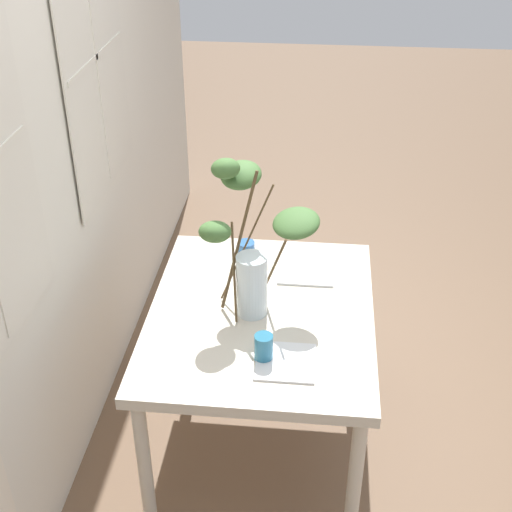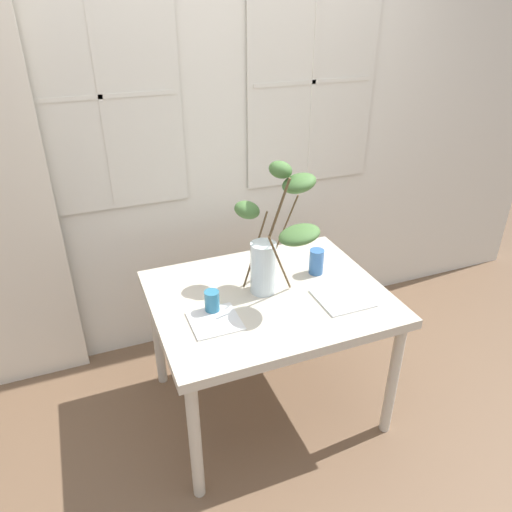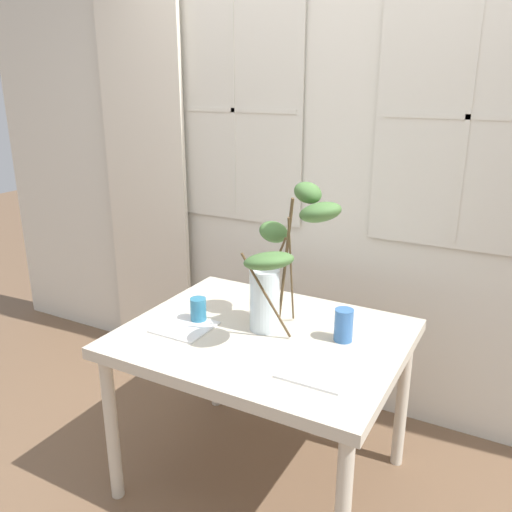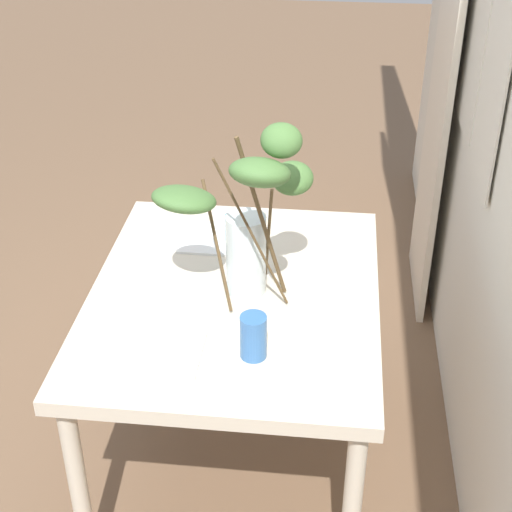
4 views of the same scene
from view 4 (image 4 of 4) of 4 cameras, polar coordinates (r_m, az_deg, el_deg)
The scene contains 8 objects.
ground at distance 3.05m, azimuth -1.39°, elevation -14.46°, with size 14.00×14.00×0.00m, color brown.
curtain_sheer_side at distance 3.50m, azimuth 13.72°, elevation 13.77°, with size 0.60×0.03×2.33m, color silver.
dining_table at distance 2.60m, azimuth -1.58°, elevation -4.04°, with size 1.17×0.94×0.76m.
vase_with_branches at distance 2.34m, azimuth -0.83°, elevation 2.93°, with size 0.44×0.52×0.66m.
drinking_glass_blue_left at distance 2.79m, azimuth -1.55°, elevation 1.97°, with size 0.07×0.07×0.11m, color teal.
drinking_glass_blue_right at distance 2.24m, azimuth -0.19°, elevation -5.93°, with size 0.08×0.08×0.14m, color #386BAD.
plate_square_left at distance 2.84m, azimuth -3.21°, elevation 1.31°, with size 0.23×0.23×0.01m, color white.
plate_square_right at distance 2.32m, azimuth -7.04°, elevation -6.75°, with size 0.25×0.25×0.01m, color white.
Camera 4 is at (2.08, 0.30, 2.20)m, focal length 54.51 mm.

